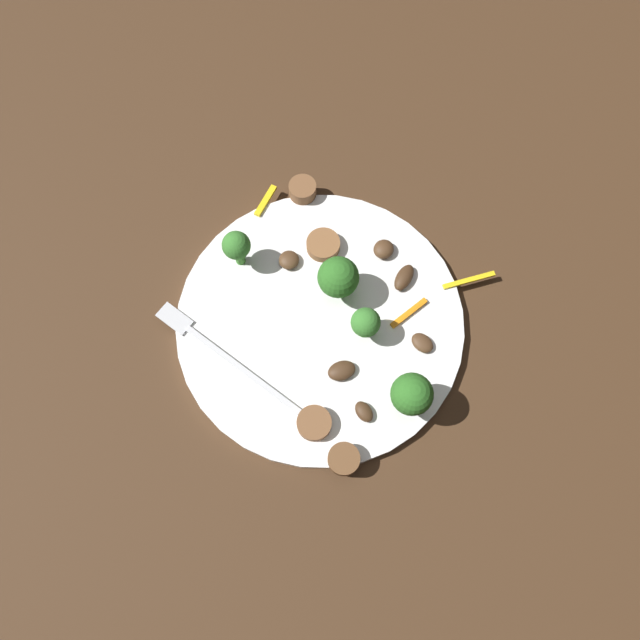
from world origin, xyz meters
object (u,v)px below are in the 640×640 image
broccoli_floret_0 (339,278)px  mushroom_5 (364,412)px  sausage_slice_1 (323,245)px  sausage_slice_0 (344,459)px  pepper_strip_0 (469,280)px  plate (320,322)px  mushroom_1 (384,249)px  pepper_strip_2 (409,313)px  fork (220,353)px  mushroom_2 (342,371)px  broccoli_floret_3 (237,246)px  pepper_strip_1 (266,201)px  mushroom_4 (404,278)px  sausage_slice_3 (314,423)px  broccoli_floret_1 (412,394)px  mushroom_0 (289,260)px  sausage_slice_2 (303,190)px  mushroom_3 (422,343)px  broccoli_floret_2 (366,323)px

broccoli_floret_0 → mushroom_5: (-0.08, 0.10, -0.03)m
broccoli_floret_0 → sausage_slice_1: 0.06m
sausage_slice_0 → pepper_strip_0: bearing=-96.6°
broccoli_floret_0 → sausage_slice_1: bearing=-44.2°
sausage_slice_0 → pepper_strip_0: 0.22m
plate → broccoli_floret_0: size_ratio=5.17×
mushroom_1 → mushroom_5: mushroom_1 is taller
mushroom_1 → pepper_strip_2: size_ratio=0.49×
fork → pepper_strip_0: 0.26m
sausage_slice_1 → mushroom_2: sausage_slice_1 is taller
plate → sausage_slice_1: (0.04, -0.07, 0.01)m
broccoli_floret_3 → mushroom_5: 0.20m
fork → mushroom_5: 0.15m
mushroom_1 → pepper_strip_1: bearing=3.8°
plate → pepper_strip_0: 0.16m
sausage_slice_1 → mushroom_4: (-0.09, -0.01, -0.00)m
plate → sausage_slice_3: sausage_slice_3 is taller
broccoli_floret_1 → mushroom_5: bearing=42.4°
plate → sausage_slice_0: (-0.08, 0.11, 0.01)m
fork → mushroom_5: bearing=-166.0°
mushroom_1 → plate: bearing=78.4°
mushroom_0 → pepper_strip_1: bearing=-40.1°
sausage_slice_3 → pepper_strip_1: sausage_slice_3 is taller
mushroom_1 → pepper_strip_0: 0.09m
broccoli_floret_0 → pepper_strip_1: broccoli_floret_0 is taller
sausage_slice_1 → pepper_strip_0: sausage_slice_1 is taller
mushroom_0 → mushroom_5: (-0.14, 0.10, -0.00)m
pepper_strip_2 → mushroom_1: bearing=-42.0°
sausage_slice_2 → pepper_strip_1: (0.03, 0.03, -0.01)m
plate → sausage_slice_2: sausage_slice_2 is taller
fork → mushroom_2: (-0.11, -0.04, 0.00)m
broccoli_floret_1 → plate: bearing=-16.2°
broccoli_floret_1 → mushroom_3: size_ratio=2.52×
mushroom_1 → mushroom_3: mushroom_1 is taller
sausage_slice_0 → mushroom_4: bearing=-80.0°
broccoli_floret_0 → mushroom_0: 0.07m
mushroom_5 → mushroom_0: bearing=-35.4°
broccoli_floret_2 → sausage_slice_3: broccoli_floret_2 is taller
plate → pepper_strip_1: 0.15m
broccoli_floret_2 → sausage_slice_1: broccoli_floret_2 is taller
broccoli_floret_1 → mushroom_4: bearing=-62.3°
broccoli_floret_0 → sausage_slice_0: bearing=120.7°
broccoli_floret_0 → broccoli_floret_2: (-0.04, 0.03, -0.01)m
sausage_slice_0 → mushroom_1: (0.07, -0.20, -0.00)m
mushroom_5 → mushroom_4: bearing=-78.4°
plate → mushroom_0: mushroom_0 is taller
sausage_slice_2 → pepper_strip_0: bearing=178.5°
sausage_slice_2 → mushroom_0: sausage_slice_2 is taller
sausage_slice_2 → pepper_strip_2: sausage_slice_2 is taller
broccoli_floret_0 → mushroom_2: bearing=121.5°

